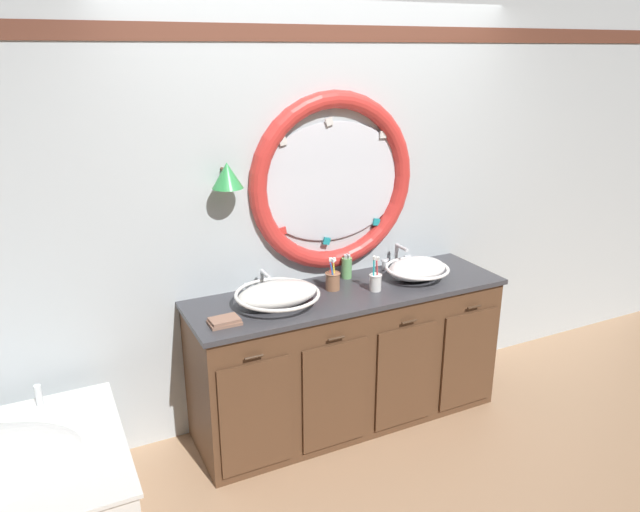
{
  "coord_description": "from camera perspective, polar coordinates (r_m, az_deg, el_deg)",
  "views": [
    {
      "loc": [
        -1.6,
        -2.63,
        2.24
      ],
      "look_at": [
        -0.18,
        0.25,
        1.13
      ],
      "focal_mm": 33.86,
      "sensor_mm": 36.0,
      "label": 1
    }
  ],
  "objects": [
    {
      "name": "ground_plane",
      "position": [
        3.81,
        4.28,
        -17.04
      ],
      "size": [
        14.0,
        14.0,
        0.0
      ],
      "primitive_type": "plane",
      "color": "tan"
    },
    {
      "name": "back_wall_assembly",
      "position": [
        3.71,
        0.25,
        4.68
      ],
      "size": [
        6.4,
        0.26,
        2.6
      ],
      "color": "silver",
      "rests_on": "ground_plane"
    },
    {
      "name": "vanity_counter",
      "position": [
        3.78,
        2.63,
        -9.4
      ],
      "size": [
        1.94,
        0.6,
        0.88
      ],
      "color": "brown",
      "rests_on": "ground_plane"
    },
    {
      "name": "sink_basin_left",
      "position": [
        3.36,
        -4.05,
        -3.64
      ],
      "size": [
        0.48,
        0.48,
        0.13
      ],
      "color": "white",
      "rests_on": "vanity_counter"
    },
    {
      "name": "sink_basin_right",
      "position": [
        3.78,
        9.16,
        -1.19
      ],
      "size": [
        0.4,
        0.4,
        0.13
      ],
      "color": "white",
      "rests_on": "vanity_counter"
    },
    {
      "name": "faucet_set_left",
      "position": [
        3.55,
        -5.42,
        -2.54
      ],
      "size": [
        0.23,
        0.14,
        0.14
      ],
      "color": "silver",
      "rests_on": "vanity_counter"
    },
    {
      "name": "faucet_set_right",
      "position": [
        3.96,
        7.31,
        -0.22
      ],
      "size": [
        0.23,
        0.14,
        0.17
      ],
      "color": "silver",
      "rests_on": "vanity_counter"
    },
    {
      "name": "toothbrush_holder_left",
      "position": [
        3.57,
        1.21,
        -2.29
      ],
      "size": [
        0.09,
        0.09,
        0.2
      ],
      "color": "#996647",
      "rests_on": "vanity_counter"
    },
    {
      "name": "toothbrush_holder_right",
      "position": [
        3.58,
        5.26,
        -2.39
      ],
      "size": [
        0.08,
        0.08,
        0.22
      ],
      "color": "white",
      "rests_on": "vanity_counter"
    },
    {
      "name": "soap_dispenser",
      "position": [
        3.76,
        2.54,
        -1.06
      ],
      "size": [
        0.06,
        0.07,
        0.16
      ],
      "color": "#6BAD66",
      "rests_on": "vanity_counter"
    },
    {
      "name": "folded_hand_towel",
      "position": [
        3.19,
        -9.01,
        -6.11
      ],
      "size": [
        0.16,
        0.11,
        0.03
      ],
      "color": "#936B56",
      "rests_on": "vanity_counter"
    }
  ]
}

